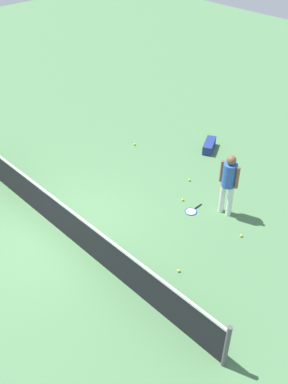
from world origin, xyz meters
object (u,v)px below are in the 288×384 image
Objects in this scene: player_near_side at (229,180)px; tennis_ball_baseline at (241,236)px; equipment_bag at (209,145)px; tennis_ball_by_net at (135,144)px; tennis_ball_midcourt at (183,200)px; tennis_racket_near_player at (192,211)px; tennis_ball_near_player at (179,271)px; tennis_ball_stray_left at (189,180)px.

player_near_side is 1.37m from tennis_ball_baseline.
equipment_bag reaches higher than tennis_ball_baseline.
tennis_ball_baseline is (-4.91, 1.08, 0.00)m from tennis_ball_by_net.
tennis_ball_midcourt is 1.91m from tennis_ball_baseline.
tennis_ball_baseline is at bearing -174.92° from tennis_racket_near_player.
tennis_ball_by_net reaches higher than tennis_racket_near_player.
tennis_ball_midcourt is 0.08× the size of equipment_bag.
tennis_racket_near_player is at bearing 121.34° from equipment_bag.
tennis_ball_by_net is (4.64, -2.99, 0.00)m from tennis_ball_near_player.
tennis_ball_near_player is 3.49m from tennis_ball_stray_left.
tennis_ball_near_player is at bearing 130.14° from tennis_ball_midcourt.
tennis_ball_near_player is 0.08× the size of equipment_bag.
player_near_side reaches higher than tennis_ball_by_net.
tennis_ball_by_net is 2.35m from equipment_bag.
tennis_ball_near_player is at bearing 123.65° from tennis_racket_near_player.
tennis_ball_by_net is at bearing -19.28° from tennis_racket_near_player.
equipment_bag reaches higher than tennis_ball_near_player.
tennis_ball_near_player is 1.00× the size of tennis_ball_by_net.
tennis_ball_by_net is at bearing -8.93° from player_near_side.
tennis_ball_baseline and tennis_ball_stray_left have the same top height.
tennis_ball_midcourt is 1.00× the size of tennis_ball_baseline.
tennis_ball_midcourt is at bearing -49.86° from tennis_ball_near_player.
tennis_ball_by_net is 2.52m from tennis_ball_stray_left.
tennis_ball_midcourt is 2.84m from equipment_bag.
tennis_ball_midcourt is at bearing -19.96° from tennis_racket_near_player.
tennis_ball_by_net is 1.00× the size of tennis_ball_baseline.
tennis_ball_baseline is at bearing -98.01° from tennis_ball_near_player.
tennis_ball_stray_left is (0.94, -0.98, 0.02)m from tennis_racket_near_player.
tennis_ball_stray_left is (2.13, -2.76, 0.00)m from tennis_ball_near_player.
tennis_ball_midcourt is at bearing -1.09° from tennis_ball_baseline.
player_near_side is 25.76× the size of tennis_ball_midcourt.
tennis_ball_near_player is 5.52m from tennis_ball_by_net.
tennis_ball_by_net and tennis_ball_stray_left have the same top height.
tennis_ball_midcourt is at bearing 20.72° from player_near_side.
tennis_ball_near_player and tennis_ball_baseline have the same top height.
tennis_racket_near_player is 3.21m from equipment_bag.
player_near_side is 2.61m from tennis_ball_near_player.
tennis_ball_baseline is 0.08× the size of equipment_bag.
tennis_ball_near_player is at bearing 103.81° from player_near_side.
tennis_ball_stray_left is at bearing 112.39° from equipment_bag.
tennis_ball_stray_left is at bearing -46.07° from tennis_racket_near_player.
tennis_ball_by_net is (3.45, -1.21, 0.02)m from tennis_racket_near_player.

